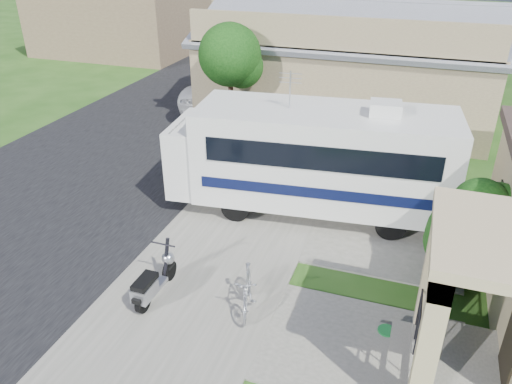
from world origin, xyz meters
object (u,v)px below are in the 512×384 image
(motorhome, at_px, (313,156))
(van, at_px, (254,56))
(bicycle, at_px, (247,292))
(pickup_truck, at_px, (226,87))
(scooter, at_px, (153,282))
(shrub, at_px, (476,233))
(garden_hose, at_px, (386,334))

(motorhome, height_order, van, motorhome)
(bicycle, bearing_deg, pickup_truck, 98.82)
(bicycle, relative_size, van, 0.28)
(scooter, bearing_deg, bicycle, 10.49)
(shrub, xyz_separation_m, bicycle, (-4.64, -2.58, -0.95))
(motorhome, bearing_deg, shrub, -33.69)
(pickup_truck, bearing_deg, scooter, 100.28)
(motorhome, relative_size, shrub, 2.96)
(motorhome, distance_m, scooter, 5.91)
(scooter, bearing_deg, van, 103.50)
(scooter, distance_m, garden_hose, 5.23)
(bicycle, xyz_separation_m, pickup_truck, (-6.10, 13.73, 0.36))
(garden_hose, bearing_deg, pickup_truck, 123.95)
(bicycle, distance_m, pickup_truck, 15.02)
(bicycle, distance_m, garden_hose, 3.08)
(scooter, relative_size, garden_hose, 4.72)
(bicycle, height_order, pickup_truck, pickup_truck)
(bicycle, bearing_deg, shrub, 13.94)
(pickup_truck, bearing_deg, garden_hose, 118.54)
(shrub, relative_size, garden_hose, 7.63)
(shrub, bearing_deg, pickup_truck, 133.94)
(shrub, distance_m, van, 21.34)
(motorhome, relative_size, van, 1.41)
(scooter, height_order, pickup_truck, pickup_truck)
(garden_hose, bearing_deg, scooter, -174.26)
(bicycle, bearing_deg, van, 93.68)
(shrub, distance_m, pickup_truck, 15.49)
(bicycle, relative_size, pickup_truck, 0.27)
(bicycle, distance_m, van, 21.63)
(shrub, height_order, bicycle, shrub)
(scooter, distance_m, van, 21.40)
(shrub, relative_size, van, 0.48)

